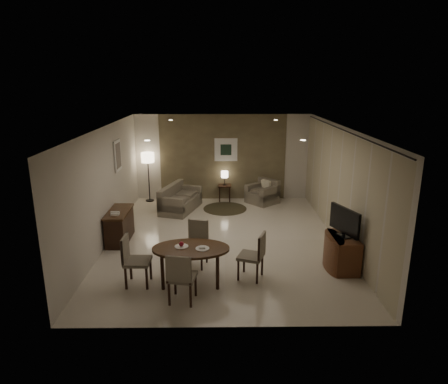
{
  "coord_description": "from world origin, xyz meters",
  "views": [
    {
      "loc": [
        -0.11,
        -8.93,
        3.76
      ],
      "look_at": [
        0.0,
        0.2,
        1.15
      ],
      "focal_mm": 32.0,
      "sensor_mm": 36.0,
      "label": 1
    }
  ],
  "objects_px": {
    "chair_far": "(195,245)",
    "chair_left": "(138,261)",
    "chair_right": "(251,256)",
    "sofa": "(181,198)",
    "floor_lamp": "(149,177)",
    "console_desk": "(120,226)",
    "dining_table": "(191,264)",
    "tv_cabinet": "(343,252)",
    "side_table": "(225,193)",
    "armchair": "(262,192)",
    "chair_near": "(182,276)"
  },
  "relations": [
    {
      "from": "tv_cabinet",
      "to": "chair_right",
      "type": "relative_size",
      "value": 0.97
    },
    {
      "from": "chair_left",
      "to": "sofa",
      "type": "height_order",
      "value": "chair_left"
    },
    {
      "from": "chair_near",
      "to": "chair_far",
      "type": "xyz_separation_m",
      "value": [
        0.15,
        1.37,
        -0.0
      ]
    },
    {
      "from": "chair_near",
      "to": "armchair",
      "type": "xyz_separation_m",
      "value": [
        1.98,
        5.69,
        -0.11
      ]
    },
    {
      "from": "dining_table",
      "to": "chair_left",
      "type": "distance_m",
      "value": 1.0
    },
    {
      "from": "chair_right",
      "to": "floor_lamp",
      "type": "relative_size",
      "value": 0.6
    },
    {
      "from": "chair_right",
      "to": "sofa",
      "type": "distance_m",
      "value": 4.54
    },
    {
      "from": "chair_far",
      "to": "console_desk",
      "type": "bearing_deg",
      "value": 159.08
    },
    {
      "from": "console_desk",
      "to": "chair_near",
      "type": "distance_m",
      "value": 3.22
    },
    {
      "from": "side_table",
      "to": "floor_lamp",
      "type": "distance_m",
      "value": 2.44
    },
    {
      "from": "console_desk",
      "to": "chair_right",
      "type": "xyz_separation_m",
      "value": [
        2.98,
        -1.88,
        0.09
      ]
    },
    {
      "from": "chair_left",
      "to": "sofa",
      "type": "relative_size",
      "value": 0.62
    },
    {
      "from": "chair_left",
      "to": "side_table",
      "type": "distance_m",
      "value": 5.63
    },
    {
      "from": "dining_table",
      "to": "console_desk",
      "type": "bearing_deg",
      "value": 132.62
    },
    {
      "from": "chair_far",
      "to": "floor_lamp",
      "type": "xyz_separation_m",
      "value": [
        -1.72,
        4.58,
        0.31
      ]
    },
    {
      "from": "chair_far",
      "to": "chair_near",
      "type": "bearing_deg",
      "value": -81.76
    },
    {
      "from": "dining_table",
      "to": "sofa",
      "type": "height_order",
      "value": "sofa"
    },
    {
      "from": "chair_left",
      "to": "sofa",
      "type": "xyz_separation_m",
      "value": [
        0.38,
        4.42,
        -0.11
      ]
    },
    {
      "from": "chair_far",
      "to": "armchair",
      "type": "bearing_deg",
      "value": 81.49
    },
    {
      "from": "console_desk",
      "to": "floor_lamp",
      "type": "bearing_deg",
      "value": 87.12
    },
    {
      "from": "side_table",
      "to": "chair_far",
      "type": "bearing_deg",
      "value": -98.22
    },
    {
      "from": "armchair",
      "to": "side_table",
      "type": "bearing_deg",
      "value": -143.34
    },
    {
      "from": "console_desk",
      "to": "armchair",
      "type": "distance_m",
      "value": 4.77
    },
    {
      "from": "console_desk",
      "to": "side_table",
      "type": "xyz_separation_m",
      "value": [
        2.55,
        3.25,
        -0.12
      ]
    },
    {
      "from": "console_desk",
      "to": "armchair",
      "type": "height_order",
      "value": "console_desk"
    },
    {
      "from": "chair_near",
      "to": "armchair",
      "type": "distance_m",
      "value": 6.03
    },
    {
      "from": "tv_cabinet",
      "to": "dining_table",
      "type": "xyz_separation_m",
      "value": [
        -3.05,
        -0.5,
        -0.01
      ]
    },
    {
      "from": "chair_left",
      "to": "armchair",
      "type": "xyz_separation_m",
      "value": [
        2.86,
        5.1,
        -0.12
      ]
    },
    {
      "from": "sofa",
      "to": "armchair",
      "type": "relative_size",
      "value": 1.91
    },
    {
      "from": "chair_far",
      "to": "side_table",
      "type": "xyz_separation_m",
      "value": [
        0.66,
        4.59,
        -0.21
      ]
    },
    {
      "from": "console_desk",
      "to": "chair_far",
      "type": "relative_size",
      "value": 1.29
    },
    {
      "from": "floor_lamp",
      "to": "console_desk",
      "type": "bearing_deg",
      "value": -92.88
    },
    {
      "from": "console_desk",
      "to": "tv_cabinet",
      "type": "bearing_deg",
      "value": -17.05
    },
    {
      "from": "chair_far",
      "to": "side_table",
      "type": "relative_size",
      "value": 1.83
    },
    {
      "from": "chair_near",
      "to": "side_table",
      "type": "relative_size",
      "value": 1.85
    },
    {
      "from": "tv_cabinet",
      "to": "sofa",
      "type": "distance_m",
      "value": 5.28
    },
    {
      "from": "console_desk",
      "to": "dining_table",
      "type": "distance_m",
      "value": 2.72
    },
    {
      "from": "chair_right",
      "to": "side_table",
      "type": "relative_size",
      "value": 1.84
    },
    {
      "from": "console_desk",
      "to": "sofa",
      "type": "xyz_separation_m",
      "value": [
        1.24,
        2.31,
        -0.01
      ]
    },
    {
      "from": "console_desk",
      "to": "dining_table",
      "type": "xyz_separation_m",
      "value": [
        1.84,
        -2.0,
        -0.03
      ]
    },
    {
      "from": "sofa",
      "to": "side_table",
      "type": "bearing_deg",
      "value": -36.67
    },
    {
      "from": "console_desk",
      "to": "sofa",
      "type": "bearing_deg",
      "value": 61.8
    },
    {
      "from": "tv_cabinet",
      "to": "dining_table",
      "type": "bearing_deg",
      "value": -170.74
    },
    {
      "from": "chair_far",
      "to": "chair_left",
      "type": "distance_m",
      "value": 1.29
    },
    {
      "from": "tv_cabinet",
      "to": "side_table",
      "type": "relative_size",
      "value": 1.77
    },
    {
      "from": "console_desk",
      "to": "chair_far",
      "type": "bearing_deg",
      "value": -35.35
    },
    {
      "from": "chair_near",
      "to": "chair_right",
      "type": "relative_size",
      "value": 1.01
    },
    {
      "from": "armchair",
      "to": "dining_table",
      "type": "bearing_deg",
      "value": -61.28
    },
    {
      "from": "armchair",
      "to": "chair_right",
      "type": "bearing_deg",
      "value": -49.24
    },
    {
      "from": "chair_far",
      "to": "chair_left",
      "type": "relative_size",
      "value": 0.96
    }
  ]
}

